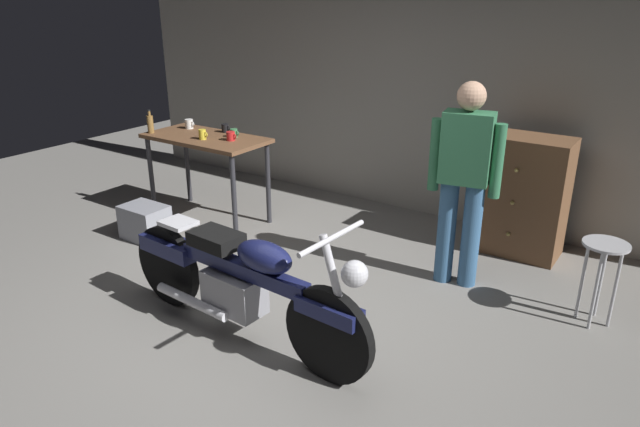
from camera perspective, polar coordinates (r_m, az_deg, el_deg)
name	(u,v)px	position (r m, az deg, el deg)	size (l,w,h in m)	color
ground_plane	(269,325)	(4.33, -5.07, -10.94)	(12.00, 12.00, 0.00)	gray
back_wall	(438,69)	(6.12, 11.62, 13.89)	(8.00, 0.12, 3.10)	gray
workbench	(206,147)	(6.06, -11.20, 6.48)	(1.30, 0.64, 0.90)	brown
motorcycle	(240,281)	(3.99, -7.93, -6.61)	(2.19, 0.60, 1.00)	black
person_standing	(464,177)	(4.67, 14.06, 3.53)	(0.56, 0.29, 1.67)	#3B6792
shop_stool	(603,261)	(4.58, 26.23, -4.27)	(0.32, 0.32, 0.64)	#B2B2B7
wooden_dresser	(520,196)	(5.54, 19.19, 1.68)	(0.80, 0.47, 1.10)	brown
storage_bin	(145,222)	(5.89, -16.93, -0.84)	(0.44, 0.32, 0.34)	gray
mug_red_diner	(231,136)	(5.81, -8.82, 7.58)	(0.12, 0.08, 0.09)	red
mug_yellow_tall	(203,134)	(5.90, -11.55, 7.68)	(0.11, 0.07, 0.10)	yellow
mug_black_matte	(225,128)	(6.16, -9.36, 8.34)	(0.11, 0.07, 0.09)	black
mug_green_speckled	(234,133)	(5.93, -8.51, 7.88)	(0.11, 0.07, 0.09)	#3D7F4C
mug_white_ceramic	(189,124)	(6.40, -12.83, 8.65)	(0.12, 0.09, 0.10)	white
bottle	(150,124)	(6.30, -16.46, 8.53)	(0.06, 0.06, 0.24)	olive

